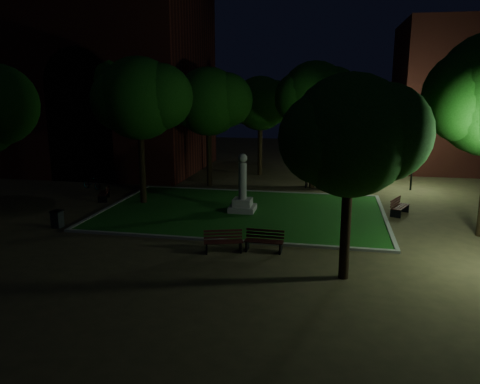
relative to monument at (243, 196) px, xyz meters
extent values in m
plane|color=#453A22|center=(0.00, -2.00, -0.96)|extent=(80.00, 80.00, 0.00)
cube|color=#164D12|center=(0.00, 0.00, -0.92)|extent=(15.00, 10.00, 0.08)
cube|color=slate|center=(0.00, -5.10, -0.90)|extent=(15.40, 0.20, 0.12)
cube|color=slate|center=(0.00, 5.10, -0.90)|extent=(15.40, 0.20, 0.12)
cube|color=slate|center=(-7.60, 0.00, -0.90)|extent=(0.20, 10.00, 0.12)
cube|color=slate|center=(7.60, 0.00, -0.90)|extent=(0.20, 10.00, 0.12)
cube|color=gray|center=(0.00, 0.00, -0.73)|extent=(1.40, 1.40, 0.30)
cube|color=gray|center=(0.00, 0.00, -0.38)|extent=(1.00, 1.00, 0.40)
cylinder|color=gray|center=(0.00, 0.00, 0.82)|extent=(0.44, 0.44, 2.00)
sphere|color=gray|center=(0.00, 0.00, 2.07)|extent=(0.50, 0.50, 0.50)
cube|color=#4D1A13|center=(-16.00, 12.00, 6.54)|extent=(20.00, 12.00, 15.00)
cube|color=black|center=(-13.00, 7.50, 2.54)|extent=(5.00, 3.00, 7.00)
cylinder|color=black|center=(-13.00, 7.50, 6.04)|extent=(5.00, 3.00, 5.00)
plane|color=orange|center=(-13.00, 8.70, 2.54)|extent=(6.30, 0.00, 6.30)
cylinder|color=black|center=(-3.63, 6.61, 1.26)|extent=(0.36, 0.36, 4.43)
sphere|color=#175111|center=(-3.63, 6.61, 4.86)|extent=(4.62, 4.62, 4.62)
sphere|color=#175111|center=(-2.48, 6.81, 4.96)|extent=(3.70, 3.70, 3.70)
sphere|color=#175111|center=(-4.56, 6.31, 4.76)|extent=(3.47, 3.47, 3.47)
cylinder|color=black|center=(3.45, 7.26, 1.44)|extent=(0.36, 0.36, 4.80)
sphere|color=#175111|center=(3.45, 7.26, 5.22)|extent=(4.60, 4.60, 4.60)
sphere|color=#175111|center=(4.60, 7.46, 5.32)|extent=(3.68, 3.68, 3.68)
sphere|color=#175111|center=(2.53, 6.96, 5.12)|extent=(3.45, 3.45, 3.45)
cylinder|color=black|center=(7.48, 7.36, 1.17)|extent=(0.36, 0.36, 4.25)
sphere|color=#175111|center=(7.48, 7.36, 4.41)|extent=(3.73, 3.73, 3.73)
sphere|color=#175111|center=(8.41, 7.56, 4.51)|extent=(2.99, 2.99, 2.99)
sphere|color=#175111|center=(6.73, 7.06, 4.31)|extent=(2.80, 2.80, 2.80)
sphere|color=#175111|center=(10.54, -2.23, 5.41)|extent=(4.14, 4.14, 4.14)
cylinder|color=black|center=(5.31, -8.19, 0.99)|extent=(0.36, 0.36, 3.90)
sphere|color=#175111|center=(5.31, -8.19, 4.22)|extent=(4.25, 4.25, 4.25)
sphere|color=#175111|center=(6.37, -7.99, 4.32)|extent=(3.40, 3.40, 3.40)
sphere|color=#175111|center=(4.46, -8.49, 4.12)|extent=(3.19, 3.19, 3.19)
cylinder|color=black|center=(-10.42, 8.44, 1.85)|extent=(0.36, 0.36, 5.62)
sphere|color=#175111|center=(-10.42, 8.44, 6.33)|extent=(5.55, 5.55, 5.55)
sphere|color=#175111|center=(-9.04, 8.64, 6.43)|extent=(4.44, 4.44, 4.44)
sphere|color=#175111|center=(-11.53, 8.14, 6.23)|extent=(4.16, 4.16, 4.16)
cylinder|color=black|center=(-0.82, 11.46, 1.20)|extent=(0.36, 0.36, 4.31)
sphere|color=#175111|center=(-0.82, 11.46, 4.59)|extent=(4.13, 4.13, 4.13)
sphere|color=#175111|center=(0.21, 11.66, 4.69)|extent=(3.30, 3.30, 3.30)
sphere|color=#175111|center=(-1.65, 11.16, 4.49)|extent=(3.10, 3.10, 3.10)
cylinder|color=black|center=(-6.15, 0.84, 1.41)|extent=(0.36, 0.36, 4.73)
sphere|color=#175111|center=(-6.15, 0.84, 5.19)|extent=(4.70, 4.70, 4.70)
sphere|color=#175111|center=(-4.97, 1.04, 5.29)|extent=(3.76, 3.76, 3.76)
sphere|color=#175111|center=(-7.08, 0.54, 5.09)|extent=(3.52, 3.52, 3.52)
cylinder|color=black|center=(-11.06, 8.45, 1.35)|extent=(0.12, 0.12, 4.61)
cylinder|color=black|center=(-11.06, 8.45, 3.66)|extent=(0.90, 0.08, 0.08)
sphere|color=#D8FFD8|center=(-11.51, 8.45, 3.66)|extent=(0.28, 0.28, 0.28)
sphere|color=#D8FFD8|center=(-10.61, 8.45, 3.66)|extent=(0.28, 0.28, 0.28)
cylinder|color=black|center=(10.00, 7.83, 1.03)|extent=(0.12, 0.12, 3.98)
cylinder|color=black|center=(10.00, 7.83, 3.02)|extent=(0.90, 0.08, 0.08)
sphere|color=#D8FFD8|center=(9.55, 7.83, 3.02)|extent=(0.28, 0.28, 0.28)
sphere|color=#D8FFD8|center=(10.45, 7.83, 3.02)|extent=(0.28, 0.28, 0.28)
cube|color=black|center=(-0.27, -6.60, -0.73)|extent=(0.22, 0.55, 0.45)
cube|color=black|center=(1.09, -6.17, -0.73)|extent=(0.22, 0.55, 0.45)
cube|color=#391411|center=(0.48, -6.60, -0.50)|extent=(1.59, 0.57, 0.04)
cube|color=#391411|center=(0.44, -6.46, -0.50)|extent=(1.59, 0.57, 0.04)
cube|color=#391411|center=(0.39, -6.33, -0.50)|extent=(1.59, 0.57, 0.04)
cube|color=#391411|center=(0.35, -6.19, -0.50)|extent=(1.59, 0.57, 0.04)
cube|color=#391411|center=(0.33, -6.13, -0.40)|extent=(1.58, 0.54, 0.10)
cube|color=#391411|center=(0.33, -6.13, -0.25)|extent=(1.58, 0.54, 0.10)
cube|color=#391411|center=(0.33, -6.13, -0.11)|extent=(1.58, 0.54, 0.10)
cube|color=black|center=(1.36, -5.97, -0.73)|extent=(0.08, 0.56, 0.45)
cube|color=black|center=(2.79, -6.03, -0.73)|extent=(0.08, 0.56, 0.45)
cube|color=#391411|center=(2.07, -6.22, -0.50)|extent=(1.64, 0.16, 0.04)
cube|color=#391411|center=(2.07, -6.08, -0.50)|extent=(1.64, 0.16, 0.04)
cube|color=#391411|center=(2.08, -5.94, -0.50)|extent=(1.64, 0.16, 0.04)
cube|color=#391411|center=(2.08, -5.79, -0.50)|extent=(1.64, 0.16, 0.04)
cube|color=#391411|center=(2.09, -5.73, -0.39)|extent=(1.64, 0.12, 0.10)
cube|color=#391411|center=(2.09, -5.73, -0.25)|extent=(1.64, 0.12, 0.10)
cube|color=#391411|center=(2.09, -5.73, -0.11)|extent=(1.64, 0.12, 0.10)
cube|color=black|center=(-9.13, 1.83, -0.74)|extent=(0.53, 0.24, 0.43)
cube|color=black|center=(-8.65, 0.53, -0.74)|extent=(0.53, 0.24, 0.43)
cube|color=#391411|center=(-9.09, 1.11, -0.51)|extent=(0.63, 1.51, 0.04)
cube|color=#391411|center=(-8.96, 1.15, -0.51)|extent=(0.63, 1.51, 0.04)
cube|color=#391411|center=(-8.83, 1.20, -0.51)|extent=(0.63, 1.51, 0.04)
cube|color=#391411|center=(-8.70, 1.25, -0.51)|extent=(0.63, 1.51, 0.04)
cube|color=#391411|center=(-8.65, 1.27, -0.41)|extent=(0.60, 1.50, 0.10)
cube|color=#391411|center=(-8.65, 1.27, -0.28)|extent=(0.60, 1.50, 0.10)
cube|color=#391411|center=(-8.65, 1.27, -0.14)|extent=(0.60, 1.50, 0.10)
cube|color=black|center=(8.17, 0.55, -0.73)|extent=(0.53, 0.29, 0.45)
cube|color=black|center=(8.76, 1.84, -0.73)|extent=(0.53, 0.29, 0.45)
cube|color=#391411|center=(8.67, 1.10, -0.50)|extent=(0.76, 1.52, 0.04)
cube|color=#391411|center=(8.54, 1.16, -0.50)|extent=(0.76, 1.52, 0.04)
cube|color=#391411|center=(8.41, 1.22, -0.50)|extent=(0.76, 1.52, 0.04)
cube|color=#391411|center=(8.28, 1.28, -0.50)|extent=(0.76, 1.52, 0.04)
cube|color=#391411|center=(8.23, 1.30, -0.40)|extent=(0.73, 1.50, 0.10)
cube|color=#391411|center=(8.23, 1.30, -0.26)|extent=(0.73, 1.50, 0.10)
cube|color=#391411|center=(8.23, 1.30, -0.11)|extent=(0.73, 1.50, 0.10)
cube|color=black|center=(4.56, 7.20, -0.72)|extent=(0.14, 0.59, 0.47)
cube|color=black|center=(3.07, 7.40, -0.72)|extent=(0.14, 0.59, 0.47)
cube|color=#391411|center=(3.84, 7.53, -0.47)|extent=(1.71, 0.33, 0.04)
cube|color=#391411|center=(3.82, 7.38, -0.47)|extent=(1.71, 0.33, 0.04)
cube|color=#391411|center=(3.80, 7.23, -0.47)|extent=(1.71, 0.33, 0.04)
cube|color=#391411|center=(3.78, 7.08, -0.47)|extent=(1.71, 0.33, 0.04)
cube|color=#391411|center=(3.77, 7.02, -0.37)|extent=(1.71, 0.29, 0.10)
cube|color=#391411|center=(3.77, 7.02, -0.22)|extent=(1.71, 0.29, 0.10)
cube|color=#391411|center=(3.77, 7.02, -0.07)|extent=(1.71, 0.29, 0.10)
cube|color=black|center=(-8.41, -4.58, -0.55)|extent=(0.48, 0.48, 0.81)
cube|color=black|center=(-8.41, -4.58, -0.12)|extent=(0.54, 0.54, 0.05)
imported|color=black|center=(-11.17, 3.96, -0.53)|extent=(1.70, 1.06, 0.85)
camera|label=1|loc=(4.72, -24.53, 5.83)|focal=35.00mm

